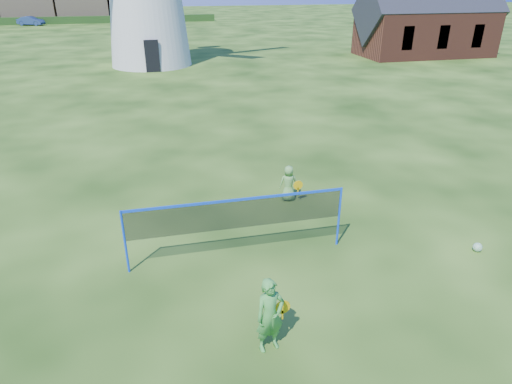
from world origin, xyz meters
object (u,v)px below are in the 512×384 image
object	(u,v)px
player_boy	(289,183)
car_right	(31,21)
badminton_net	(237,215)
play_ball	(477,247)
player_girl	(270,315)
chapel	(426,22)

from	to	relation	value
player_boy	car_right	size ratio (longest dim) A/B	0.30
badminton_net	play_ball	size ratio (longest dim) A/B	22.95
player_boy	badminton_net	bearing A→B (deg)	60.27
player_girl	player_boy	size ratio (longest dim) A/B	1.34
badminton_net	play_ball	distance (m)	5.88
chapel	player_boy	distance (m)	31.05
chapel	badminton_net	bearing A→B (deg)	-128.77
chapel	player_boy	bearing A→B (deg)	-128.88
player_girl	car_right	world-z (taller)	player_girl
play_ball	player_girl	bearing A→B (deg)	-161.88
player_girl	play_ball	bearing A→B (deg)	5.91
car_right	player_girl	bearing A→B (deg)	-145.65
chapel	car_right	size ratio (longest dim) A/B	3.09
player_girl	player_boy	distance (m)	5.97
chapel	play_ball	xyz separation A→B (m)	(-15.82, -27.85, -2.57)
badminton_net	car_right	size ratio (longest dim) A/B	1.38
play_ball	chapel	bearing A→B (deg)	60.41
badminton_net	car_right	world-z (taller)	badminton_net
chapel	player_boy	xyz separation A→B (m)	(-19.44, -24.12, -2.15)
player_boy	car_right	xyz separation A→B (m)	(-19.15, 61.64, 0.06)
chapel	badminton_net	distance (m)	34.37
player_boy	play_ball	world-z (taller)	player_boy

